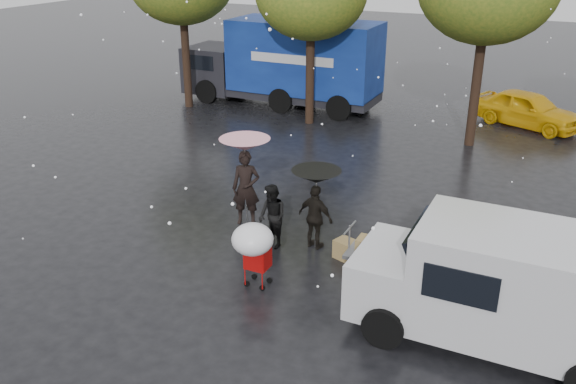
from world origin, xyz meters
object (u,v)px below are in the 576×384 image
at_px(person_pink, 246,188).
at_px(white_van, 506,286).
at_px(yellow_taxi, 528,109).
at_px(blue_truck, 286,63).
at_px(person_black, 316,217).
at_px(vendor_cart, 387,250).
at_px(shopping_cart, 253,242).

xyz_separation_m(person_pink, white_van, (6.38, -2.31, 0.22)).
bearing_deg(yellow_taxi, blue_truck, 119.51).
relative_size(person_black, vendor_cart, 1.01).
bearing_deg(person_pink, yellow_taxi, 45.77).
bearing_deg(shopping_cart, yellow_taxi, 75.24).
relative_size(person_pink, blue_truck, 0.23).
bearing_deg(yellow_taxi, vendor_cart, -163.46).
distance_m(person_pink, white_van, 6.79).
bearing_deg(vendor_cart, yellow_taxi, 83.56).
distance_m(person_black, white_van, 4.73).
distance_m(blue_truck, yellow_taxi, 9.58).
height_order(blue_truck, yellow_taxi, blue_truck).
bearing_deg(blue_truck, white_van, -51.07).
bearing_deg(person_pink, person_black, -31.62).
relative_size(person_pink, person_black, 1.23).
xyz_separation_m(person_black, blue_truck, (-6.10, 11.05, 0.99)).
bearing_deg(white_van, vendor_cart, 154.52).
relative_size(shopping_cart, white_van, 0.30).
bearing_deg(person_pink, blue_truck, 91.49).
distance_m(white_van, yellow_taxi, 14.04).
distance_m(person_pink, person_black, 2.11).
height_order(person_black, blue_truck, blue_truck).
bearing_deg(white_van, person_pink, 160.11).
bearing_deg(person_pink, vendor_cart, -35.64).
height_order(shopping_cart, yellow_taxi, shopping_cart).
bearing_deg(person_pink, shopping_cart, -77.32).
height_order(shopping_cart, white_van, white_van).
bearing_deg(yellow_taxi, white_van, -153.04).
xyz_separation_m(person_pink, blue_truck, (-4.04, 10.60, 0.81)).
height_order(person_pink, yellow_taxi, person_pink).
relative_size(vendor_cart, blue_truck, 0.18).
bearing_deg(person_pink, white_van, -39.28).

